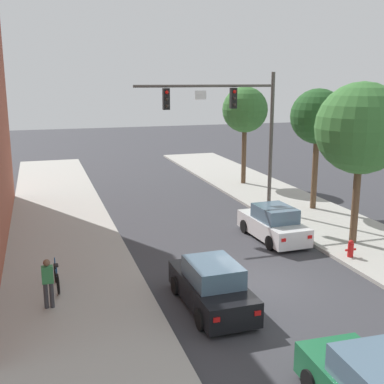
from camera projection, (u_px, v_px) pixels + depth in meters
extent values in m
plane|color=#38383D|center=(258.00, 282.00, 18.16)|extent=(120.00, 120.00, 0.00)
cube|color=#A8A59E|center=(77.00, 304.00, 16.25)|extent=(5.00, 60.00, 0.15)
cylinder|color=#514C47|center=(271.00, 143.00, 26.55)|extent=(0.20, 0.20, 7.50)
cylinder|color=#514C47|center=(206.00, 86.00, 24.78)|extent=(7.44, 0.14, 0.14)
cube|color=black|center=(233.00, 98.00, 25.36)|extent=(0.32, 0.28, 1.05)
sphere|color=red|center=(235.00, 92.00, 25.14)|extent=(0.18, 0.18, 0.18)
sphere|color=#2D2823|center=(234.00, 98.00, 25.22)|extent=(0.18, 0.18, 0.18)
sphere|color=#2D2823|center=(234.00, 105.00, 25.29)|extent=(0.18, 0.18, 0.18)
cube|color=black|center=(166.00, 99.00, 24.32)|extent=(0.32, 0.28, 1.05)
sphere|color=red|center=(167.00, 92.00, 24.10)|extent=(0.18, 0.18, 0.18)
sphere|color=#2D2823|center=(167.00, 99.00, 24.18)|extent=(0.18, 0.18, 0.18)
sphere|color=#2D2823|center=(167.00, 106.00, 24.25)|extent=(0.18, 0.18, 0.18)
cube|color=white|center=(201.00, 95.00, 24.78)|extent=(0.60, 0.03, 0.44)
cube|color=silver|center=(273.00, 227.00, 22.90)|extent=(1.85, 4.26, 0.80)
cube|color=slate|center=(275.00, 213.00, 22.60)|extent=(1.57, 2.05, 0.64)
cylinder|color=black|center=(245.00, 226.00, 23.89)|extent=(0.24, 0.65, 0.64)
cylinder|color=black|center=(274.00, 223.00, 24.41)|extent=(0.24, 0.65, 0.64)
cylinder|color=black|center=(271.00, 243.00, 21.50)|extent=(0.24, 0.65, 0.64)
cylinder|color=black|center=(303.00, 239.00, 22.02)|extent=(0.24, 0.65, 0.64)
cube|color=red|center=(284.00, 240.00, 20.72)|extent=(0.20, 0.05, 0.14)
cube|color=red|center=(310.00, 237.00, 21.13)|extent=(0.20, 0.05, 0.14)
cube|color=black|center=(211.00, 291.00, 16.07)|extent=(1.78, 4.23, 0.80)
cube|color=slate|center=(213.00, 272.00, 15.77)|extent=(1.54, 2.03, 0.64)
cylinder|color=black|center=(176.00, 285.00, 17.07)|extent=(0.23, 0.64, 0.64)
cylinder|color=black|center=(219.00, 280.00, 17.57)|extent=(0.23, 0.64, 0.64)
cylinder|color=black|center=(201.00, 319.00, 14.67)|extent=(0.23, 0.64, 0.64)
cylinder|color=black|center=(251.00, 311.00, 15.17)|extent=(0.23, 0.64, 0.64)
cube|color=red|center=(217.00, 320.00, 13.89)|extent=(0.20, 0.04, 0.14)
cube|color=red|center=(258.00, 313.00, 14.28)|extent=(0.20, 0.04, 0.14)
cube|color=slate|center=(383.00, 376.00, 10.24)|extent=(1.57, 2.05, 0.64)
cylinder|color=black|center=(311.00, 383.00, 11.61)|extent=(0.24, 0.65, 0.64)
cylinder|color=black|center=(370.00, 372.00, 12.03)|extent=(0.24, 0.65, 0.64)
cylinder|color=#333338|center=(46.00, 296.00, 15.68)|extent=(0.14, 0.14, 0.85)
cylinder|color=#333338|center=(52.00, 295.00, 15.73)|extent=(0.14, 0.14, 0.85)
cube|color=#337F47|center=(47.00, 275.00, 15.55)|extent=(0.36, 0.22, 0.56)
sphere|color=brown|center=(47.00, 263.00, 15.46)|extent=(0.22, 0.22, 0.22)
torus|color=black|center=(55.00, 273.00, 17.68)|extent=(0.09, 0.72, 0.72)
torus|color=black|center=(58.00, 284.00, 16.72)|extent=(0.09, 0.72, 0.72)
cylinder|color=#194C8C|center=(56.00, 272.00, 17.15)|extent=(0.09, 0.95, 0.05)
cylinder|color=#194C8C|center=(57.00, 270.00, 16.87)|extent=(0.04, 0.04, 0.35)
cylinder|color=#194C8C|center=(55.00, 263.00, 17.49)|extent=(0.04, 0.04, 0.40)
cube|color=black|center=(56.00, 265.00, 16.83)|extent=(0.13, 0.25, 0.06)
cylinder|color=red|center=(351.00, 250.00, 20.24)|extent=(0.24, 0.24, 0.55)
sphere|color=red|center=(351.00, 243.00, 20.17)|extent=(0.22, 0.22, 0.22)
cylinder|color=red|center=(347.00, 250.00, 20.18)|extent=(0.12, 0.09, 0.09)
cylinder|color=red|center=(354.00, 249.00, 20.29)|extent=(0.12, 0.09, 0.09)
cylinder|color=brown|center=(355.00, 203.00, 21.74)|extent=(0.32, 0.32, 3.63)
sphere|color=#387033|center=(361.00, 128.00, 21.00)|extent=(3.93, 3.93, 3.93)
cylinder|color=brown|center=(315.00, 173.00, 27.48)|extent=(0.32, 0.32, 4.03)
sphere|color=#235123|center=(318.00, 116.00, 26.77)|extent=(3.00, 3.00, 3.00)
cylinder|color=brown|center=(244.00, 155.00, 34.19)|extent=(0.32, 0.32, 3.94)
sphere|color=#387033|center=(245.00, 110.00, 33.48)|extent=(3.10, 3.10, 3.10)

